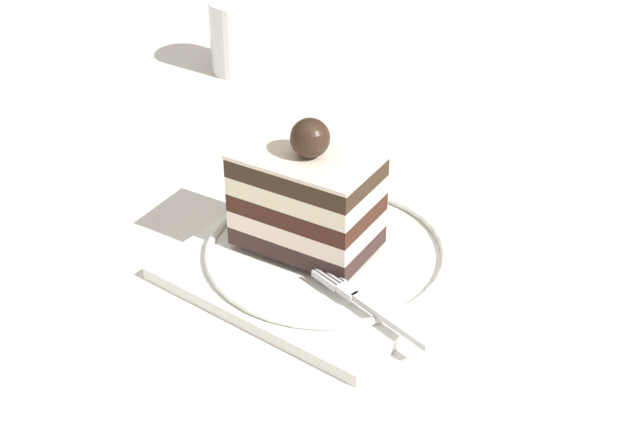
# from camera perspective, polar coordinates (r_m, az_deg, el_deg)

# --- Properties ---
(ground_plane) EXTENTS (2.40, 2.40, 0.00)m
(ground_plane) POSITION_cam_1_polar(r_m,az_deg,el_deg) (0.74, 0.37, -3.00)
(ground_plane) COLOR silver
(dessert_plate) EXTENTS (0.23, 0.23, 0.02)m
(dessert_plate) POSITION_cam_1_polar(r_m,az_deg,el_deg) (0.74, 0.00, -2.49)
(dessert_plate) COLOR white
(dessert_plate) RESTS_ON ground_plane
(cake_slice) EXTENTS (0.11, 0.07, 0.10)m
(cake_slice) POSITION_cam_1_polar(r_m,az_deg,el_deg) (0.72, -0.74, 1.01)
(cake_slice) COLOR #301D1B
(cake_slice) RESTS_ON dessert_plate
(fork) EXTENTS (0.11, 0.05, 0.00)m
(fork) POSITION_cam_1_polar(r_m,az_deg,el_deg) (0.67, 2.73, -5.32)
(fork) COLOR silver
(fork) RESTS_ON dessert_plate
(drink_glass_far) EXTENTS (0.06, 0.06, 0.08)m
(drink_glass_far) POSITION_cam_1_polar(r_m,az_deg,el_deg) (1.04, -4.83, 10.15)
(drink_glass_far) COLOR white
(drink_glass_far) RESTS_ON ground_plane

